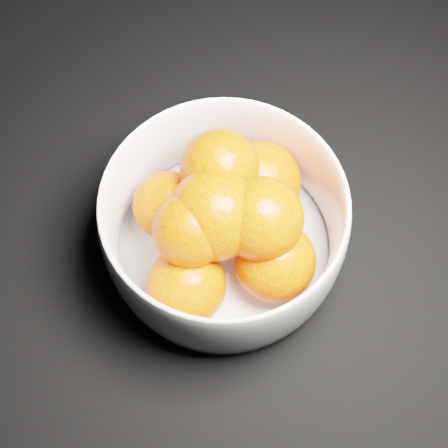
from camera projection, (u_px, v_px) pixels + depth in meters
bowl at (224, 227)px, 0.50m from camera, size 0.20×0.20×0.10m
orange_pile at (227, 219)px, 0.49m from camera, size 0.17×0.15×0.11m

